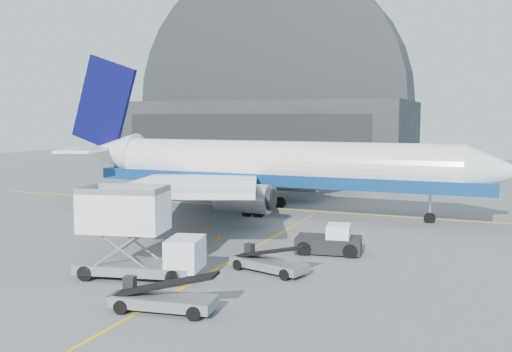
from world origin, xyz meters
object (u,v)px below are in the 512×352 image
at_px(belt_loader_b, 268,262).
at_px(airliner, 264,166).
at_px(belt_loader_a, 162,299).
at_px(catering_truck, 135,235).
at_px(pushback_tug, 331,242).

bearing_deg(belt_loader_b, airliner, 128.47).
relative_size(airliner, belt_loader_a, 8.39).
distance_m(catering_truck, belt_loader_b, 8.08).
relative_size(airliner, belt_loader_b, 8.76).
bearing_deg(catering_truck, belt_loader_b, 17.91).
xyz_separation_m(catering_truck, belt_loader_a, (4.56, -4.48, -1.90)).
bearing_deg(pushback_tug, catering_truck, -140.22).
bearing_deg(catering_truck, pushback_tug, 35.88).
distance_m(airliner, catering_truck, 24.40).
bearing_deg(airliner, belt_loader_b, -67.92).
xyz_separation_m(airliner, catering_truck, (1.47, -24.28, -2.00)).
bearing_deg(airliner, pushback_tug, -53.41).
relative_size(pushback_tug, belt_loader_a, 0.86).
bearing_deg(belt_loader_a, pushback_tug, 64.69).
bearing_deg(belt_loader_a, airliner, 93.47).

